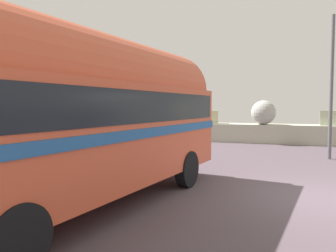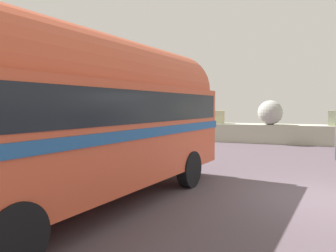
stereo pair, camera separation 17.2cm
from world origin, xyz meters
name	(u,v)px [view 1 (the left image)]	position (x,y,z in m)	size (l,w,h in m)	color
ground	(322,199)	(0.00, 0.00, 0.01)	(32.00, 26.00, 0.02)	#51444C
breakwater	(303,131)	(0.04, 11.79, 0.75)	(31.36, 2.17, 2.50)	#AFAE99
vintage_coach	(87,112)	(-4.68, -2.46, 2.05)	(3.49, 8.82, 3.70)	black
lamp_post	(334,78)	(0.91, 6.39, 3.30)	(0.95, 0.32, 5.79)	#5B5B60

